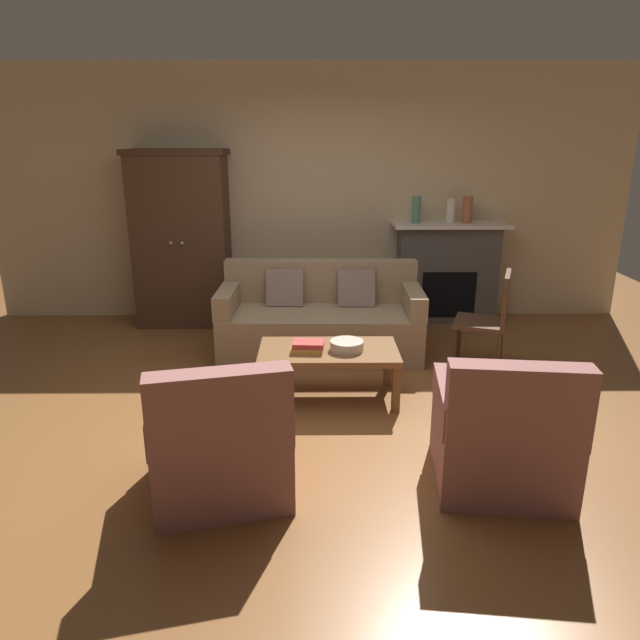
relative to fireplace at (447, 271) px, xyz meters
name	(u,v)px	position (x,y,z in m)	size (l,w,h in m)	color
ground_plane	(309,407)	(-1.55, -2.30, -0.57)	(9.60, 9.60, 0.00)	brown
back_wall	(310,195)	(-1.55, 0.25, 0.83)	(7.20, 0.10, 2.80)	beige
fireplace	(447,271)	(0.00, 0.00, 0.00)	(1.26, 0.48, 1.12)	#4C4947
armoire	(182,239)	(-2.95, -0.08, 0.39)	(1.06, 0.57, 1.90)	#472D1E
couch	(320,321)	(-1.44, -1.05, -0.25)	(1.94, 0.89, 0.86)	#937A5B
coffee_table	(329,355)	(-1.39, -2.11, -0.20)	(1.10, 0.60, 0.42)	brown
fruit_bowl	(347,345)	(-1.25, -2.14, -0.11)	(0.26, 0.26, 0.08)	beige
book_stack	(308,346)	(-1.56, -2.16, -0.11)	(0.26, 0.19, 0.08)	gold
mantel_vase_jade	(416,210)	(-0.38, -0.02, 0.70)	(0.09, 0.09, 0.29)	slate
mantel_vase_cream	(451,211)	(0.00, -0.02, 0.68)	(0.10, 0.10, 0.27)	beige
mantel_vase_terracotta	(467,210)	(0.18, -0.02, 0.69)	(0.11, 0.11, 0.28)	#A86042
armchair_near_left	(220,445)	(-2.05, -3.43, -0.25)	(0.91, 0.92, 0.88)	#935B56
armchair_near_right	(503,437)	(-0.38, -3.36, -0.25)	(0.85, 0.85, 0.88)	#935B56
side_chair_wooden	(491,315)	(0.07, -1.51, -0.06)	(0.56, 0.56, 0.90)	#472D1E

